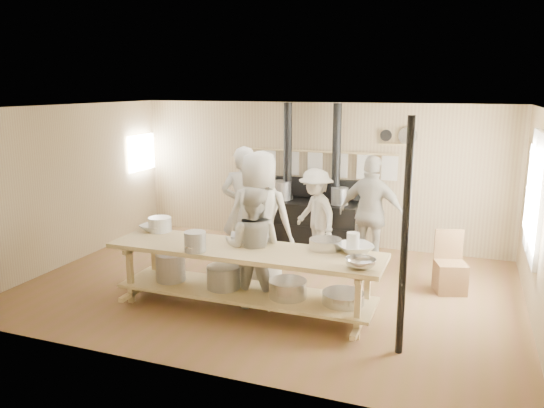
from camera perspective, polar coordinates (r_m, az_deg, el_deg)
name	(u,v)px	position (r m, az deg, el deg)	size (l,w,h in m)	color
ground	(269,286)	(7.90, -0.34, -8.84)	(7.00, 7.00, 0.00)	brown
room_shell	(269,178)	(7.47, -0.35, 2.84)	(7.00, 7.00, 7.00)	tan
window_right	(536,196)	(7.65, 26.50, 0.81)	(0.09, 1.50, 1.65)	beige
left_opening	(142,153)	(10.83, -13.85, 5.39)	(0.00, 0.90, 0.90)	white
stove	(310,219)	(9.66, 4.08, -1.62)	(1.90, 0.75, 2.60)	black
towel_rail	(315,160)	(9.73, 4.68, 4.69)	(3.00, 0.04, 0.47)	tan
back_wall_shelf	(398,139)	(9.42, 13.45, 6.87)	(0.63, 0.14, 0.32)	tan
prep_table	(244,272)	(6.94, -3.06, -7.36)	(3.60, 0.90, 0.85)	tan
support_post	(405,240)	(5.78, 14.09, -3.73)	(0.08, 0.08, 2.60)	black
cook_far_left	(244,209)	(8.30, -2.98, -0.59)	(0.73, 0.48, 1.99)	beige
cook_left	(253,247)	(7.02, -2.06, -4.66)	(0.78, 0.61, 1.61)	beige
cook_center	(259,220)	(7.60, -1.38, -1.77)	(0.98, 0.64, 2.01)	beige
cook_right	(372,214)	(8.48, 10.66, -1.04)	(1.08, 0.45, 1.84)	beige
cook_by_window	(315,215)	(8.91, 4.70, -1.15)	(1.01, 0.58, 1.56)	beige
chair	(450,274)	(8.04, 18.58, -7.17)	(0.51, 0.51, 0.88)	brown
bowl_white_a	(154,227)	(7.82, -12.56, -2.48)	(0.37, 0.37, 0.09)	white
bowl_steel_a	(195,248)	(6.76, -8.27, -4.69)	(0.28, 0.28, 0.09)	silver
bowl_white_b	(355,248)	(6.73, 8.92, -4.71)	(0.44, 0.44, 0.11)	white
bowl_steel_b	(360,263)	(6.17, 9.50, -6.31)	(0.36, 0.36, 0.11)	silver
roasting_pan	(246,237)	(7.15, -2.82, -3.59)	(0.40, 0.27, 0.09)	#B2B2B7
mixing_bowl_large	(325,244)	(6.81, 5.77, -4.31)	(0.42, 0.42, 0.13)	silver
bucket_galv	(195,242)	(6.74, -8.27, -4.02)	(0.27, 0.27, 0.25)	gray
deep_bowl_enamel	(160,224)	(7.75, -11.96, -2.15)	(0.33, 0.33, 0.20)	white
pitcher	(353,242)	(6.71, 8.70, -4.10)	(0.16, 0.16, 0.25)	white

